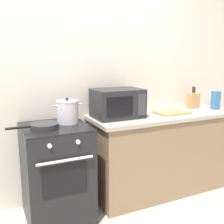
{
  "coord_description": "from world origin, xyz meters",
  "views": [
    {
      "loc": [
        -0.9,
        -1.81,
        1.55
      ],
      "look_at": [
        0.23,
        0.6,
        1.0
      ],
      "focal_mm": 43.36,
      "sensor_mm": 36.0,
      "label": 1
    }
  ],
  "objects_px": {
    "knife_block": "(193,100)",
    "pasta_box": "(216,100)",
    "stove": "(57,172)",
    "microwave": "(117,103)",
    "cutting_board": "(171,112)",
    "frying_pan": "(44,126)",
    "stock_pot": "(67,112)"
  },
  "relations": [
    {
      "from": "frying_pan",
      "to": "cutting_board",
      "type": "bearing_deg",
      "value": 2.56
    },
    {
      "from": "microwave",
      "to": "frying_pan",
      "type": "bearing_deg",
      "value": -169.87
    },
    {
      "from": "stove",
      "to": "cutting_board",
      "type": "distance_m",
      "value": 1.4
    },
    {
      "from": "microwave",
      "to": "knife_block",
      "type": "height_order",
      "value": "microwave"
    },
    {
      "from": "microwave",
      "to": "stove",
      "type": "bearing_deg",
      "value": -173.4
    },
    {
      "from": "frying_pan",
      "to": "cutting_board",
      "type": "distance_m",
      "value": 1.44
    },
    {
      "from": "frying_pan",
      "to": "microwave",
      "type": "relative_size",
      "value": 0.9
    },
    {
      "from": "stove",
      "to": "knife_block",
      "type": "height_order",
      "value": "knife_block"
    },
    {
      "from": "stove",
      "to": "pasta_box",
      "type": "relative_size",
      "value": 4.18
    },
    {
      "from": "stove",
      "to": "cutting_board",
      "type": "relative_size",
      "value": 2.56
    },
    {
      "from": "stove",
      "to": "microwave",
      "type": "distance_m",
      "value": 0.92
    },
    {
      "from": "frying_pan",
      "to": "knife_block",
      "type": "xyz_separation_m",
      "value": [
        1.87,
        0.2,
        0.07
      ]
    },
    {
      "from": "cutting_board",
      "to": "stove",
      "type": "bearing_deg",
      "value": -179.95
    },
    {
      "from": "frying_pan",
      "to": "knife_block",
      "type": "relative_size",
      "value": 1.66
    },
    {
      "from": "stove",
      "to": "microwave",
      "type": "xyz_separation_m",
      "value": [
        0.68,
        0.08,
        0.61
      ]
    },
    {
      "from": "stove",
      "to": "pasta_box",
      "type": "height_order",
      "value": "pasta_box"
    },
    {
      "from": "cutting_board",
      "to": "pasta_box",
      "type": "xyz_separation_m",
      "value": [
        0.63,
        -0.03,
        0.1
      ]
    },
    {
      "from": "microwave",
      "to": "knife_block",
      "type": "relative_size",
      "value": 1.84
    },
    {
      "from": "stock_pot",
      "to": "microwave",
      "type": "xyz_separation_m",
      "value": [
        0.54,
        0.01,
        0.04
      ]
    },
    {
      "from": "stove",
      "to": "frying_pan",
      "type": "height_order",
      "value": "frying_pan"
    },
    {
      "from": "stock_pot",
      "to": "cutting_board",
      "type": "height_order",
      "value": "stock_pot"
    },
    {
      "from": "stock_pot",
      "to": "cutting_board",
      "type": "relative_size",
      "value": 0.82
    },
    {
      "from": "stove",
      "to": "knife_block",
      "type": "bearing_deg",
      "value": 4.59
    },
    {
      "from": "knife_block",
      "to": "pasta_box",
      "type": "bearing_deg",
      "value": -41.14
    },
    {
      "from": "frying_pan",
      "to": "pasta_box",
      "type": "relative_size",
      "value": 2.05
    },
    {
      "from": "knife_block",
      "to": "stove",
      "type": "bearing_deg",
      "value": -175.41
    },
    {
      "from": "frying_pan",
      "to": "pasta_box",
      "type": "xyz_separation_m",
      "value": [
        2.07,
        0.03,
        0.08
      ]
    },
    {
      "from": "stove",
      "to": "knife_block",
      "type": "xyz_separation_m",
      "value": [
        1.76,
        0.14,
        0.56
      ]
    },
    {
      "from": "stock_pot",
      "to": "cutting_board",
      "type": "distance_m",
      "value": 1.19
    },
    {
      "from": "microwave",
      "to": "stock_pot",
      "type": "bearing_deg",
      "value": -178.52
    },
    {
      "from": "knife_block",
      "to": "pasta_box",
      "type": "distance_m",
      "value": 0.26
    },
    {
      "from": "knife_block",
      "to": "microwave",
      "type": "bearing_deg",
      "value": -176.7
    }
  ]
}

